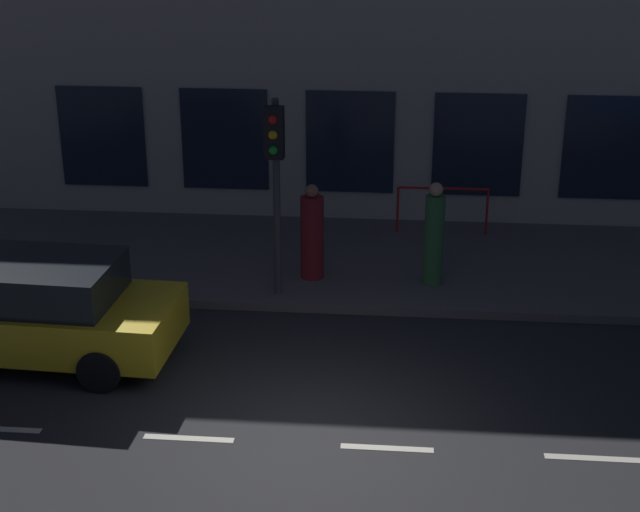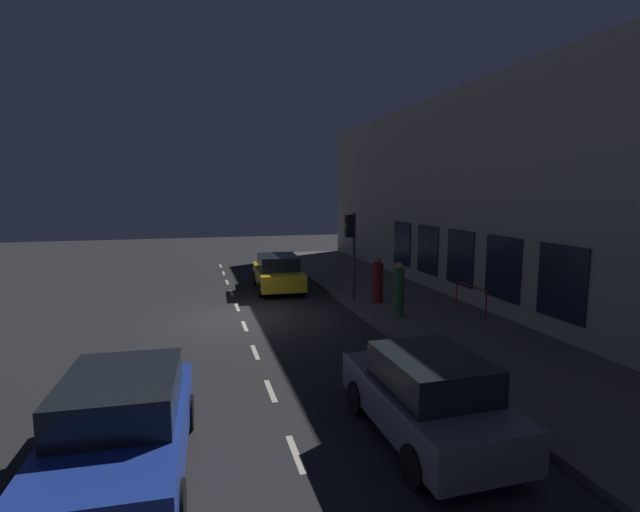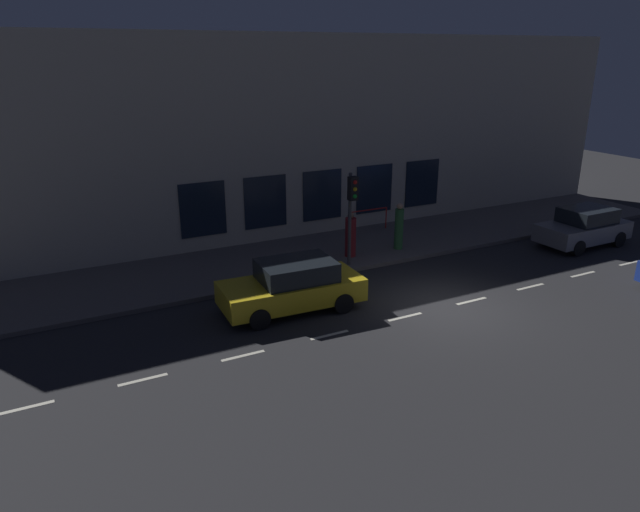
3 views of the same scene
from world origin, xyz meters
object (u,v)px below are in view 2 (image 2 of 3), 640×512
object	(u,v)px
parked_car_2	(427,396)
pedestrian_0	(399,291)
parked_car_1	(121,427)
traffic_light	(351,238)
pedestrian_1	(378,281)
parked_car_0	(278,272)

from	to	relation	value
parked_car_2	pedestrian_0	bearing A→B (deg)	68.13
parked_car_1	pedestrian_0	world-z (taller)	pedestrian_0
parked_car_2	pedestrian_0	size ratio (longest dim) A/B	2.12
parked_car_1	pedestrian_0	size ratio (longest dim) A/B	2.34
traffic_light	pedestrian_1	xyz separation A→B (m)	(0.92, -0.51, -1.64)
parked_car_0	pedestrian_0	bearing A→B (deg)	-60.31
parked_car_0	pedestrian_1	world-z (taller)	pedestrian_1
traffic_light	parked_car_2	bearing A→B (deg)	-101.28
traffic_light	parked_car_0	bearing A→B (deg)	123.65
parked_car_2	pedestrian_0	world-z (taller)	pedestrian_0
traffic_light	pedestrian_1	bearing A→B (deg)	-29.30
pedestrian_0	traffic_light	bearing A→B (deg)	157.67
parked_car_1	parked_car_2	bearing A→B (deg)	179.85
traffic_light	pedestrian_1	size ratio (longest dim) A/B	1.96
parked_car_0	pedestrian_0	size ratio (longest dim) A/B	2.38
parked_car_0	parked_car_2	world-z (taller)	same
traffic_light	parked_car_0	distance (m)	4.45
parked_car_0	parked_car_1	xyz separation A→B (m)	(-4.76, -13.06, 0.00)
parked_car_1	pedestrian_1	size ratio (longest dim) A/B	2.51
parked_car_1	traffic_light	bearing A→B (deg)	-123.41
pedestrian_1	parked_car_1	bearing A→B (deg)	-135.20
traffic_light	parked_car_2	distance (m)	10.26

